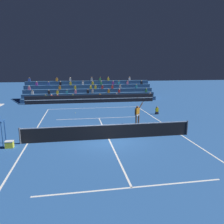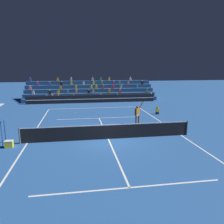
{
  "view_description": "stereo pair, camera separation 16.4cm",
  "coord_description": "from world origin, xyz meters",
  "px_view_note": "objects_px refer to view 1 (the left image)",
  "views": [
    {
      "loc": [
        -2.23,
        -14.59,
        5.06
      ],
      "look_at": [
        0.91,
        3.99,
        1.1
      ],
      "focal_mm": 35.0,
      "sensor_mm": 36.0,
      "label": 1
    },
    {
      "loc": [
        -2.07,
        -14.62,
        5.06
      ],
      "look_at": [
        0.91,
        3.99,
        1.1
      ],
      "focal_mm": 35.0,
      "sensor_mm": 36.0,
      "label": 2
    }
  ],
  "objects_px": {
    "equipment_cooler": "(9,144)",
    "tennis_player": "(138,114)",
    "ball_kid_courtside": "(157,111)",
    "tennis_ball": "(75,113)"
  },
  "relations": [
    {
      "from": "tennis_player",
      "to": "ball_kid_courtside",
      "type": "bearing_deg",
      "value": 50.03
    },
    {
      "from": "tennis_player",
      "to": "equipment_cooler",
      "type": "relative_size",
      "value": 4.75
    },
    {
      "from": "ball_kid_courtside",
      "to": "tennis_ball",
      "type": "relative_size",
      "value": 12.43
    },
    {
      "from": "ball_kid_courtside",
      "to": "equipment_cooler",
      "type": "xyz_separation_m",
      "value": [
        -12.83,
        -7.91,
        -0.1
      ]
    },
    {
      "from": "ball_kid_courtside",
      "to": "equipment_cooler",
      "type": "distance_m",
      "value": 15.07
    },
    {
      "from": "equipment_cooler",
      "to": "tennis_player",
      "type": "bearing_deg",
      "value": 22.53
    },
    {
      "from": "ball_kid_courtside",
      "to": "tennis_player",
      "type": "relative_size",
      "value": 0.36
    },
    {
      "from": "tennis_ball",
      "to": "ball_kid_courtside",
      "type": "bearing_deg",
      "value": -12.72
    },
    {
      "from": "ball_kid_courtside",
      "to": "tennis_player",
      "type": "height_order",
      "value": "tennis_player"
    },
    {
      "from": "tennis_player",
      "to": "tennis_ball",
      "type": "distance_m",
      "value": 8.06
    }
  ]
}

